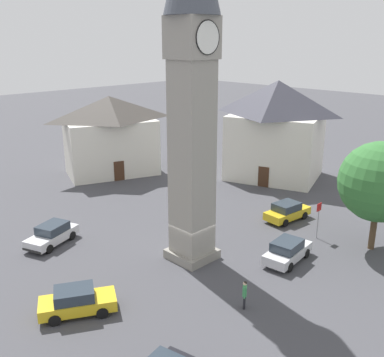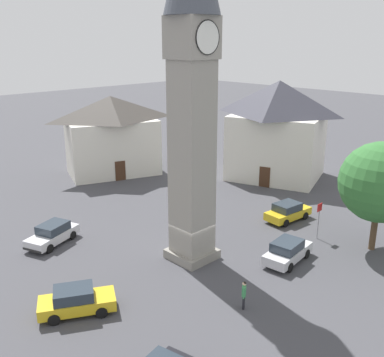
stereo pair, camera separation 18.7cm
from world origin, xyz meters
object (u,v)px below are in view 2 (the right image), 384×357
Objects in this scene: road_sign at (319,215)px; car_silver_kerb at (288,251)px; tree at (380,182)px; car_white_side at (288,212)px; clock_tower at (192,56)px; pedestrian at (244,293)px; car_blue_kerb at (76,301)px; building_terrace_right at (112,135)px; car_red_corner at (53,234)px; building_shop_left at (277,129)px.

car_silver_kerb is at bearing -174.20° from road_sign.
car_white_side is at bearing 88.95° from tree.
clock_tower is 14.20m from car_silver_kerb.
car_silver_kerb is at bearing 12.71° from pedestrian.
car_blue_kerb is 0.39× the size of building_terrace_right.
clock_tower is at bearing 130.95° from car_silver_kerb.
car_blue_kerb is at bearing -110.01° from car_red_corner.
car_blue_kerb is 21.10m from tree.
clock_tower is 13.51× the size of pedestrian.
building_terrace_right is at bearing 69.26° from clock_tower.
road_sign reaches higher than car_white_side.
building_terrace_right is 24.95m from road_sign.
pedestrian is 0.22× the size of tree.
building_shop_left is (21.62, 13.38, 4.26)m from pedestrian.
clock_tower reaches higher than car_silver_kerb.
car_white_side is at bearing 33.91° from car_silver_kerb.
building_terrace_right reaches higher than car_blue_kerb.
car_silver_kerb is 0.55× the size of tree.
building_shop_left is at bearing 58.23° from tree.
clock_tower is 14.08m from pedestrian.
clock_tower reaches higher than car_red_corner.
building_terrace_right is (-11.75, 13.33, -0.90)m from building_shop_left.
building_terrace_right reaches higher than tree.
car_red_corner is 0.39× the size of building_terrace_right.
clock_tower is 16.30m from car_white_side.
car_blue_kerb is 18.40m from road_sign.
car_silver_kerb is at bearing 151.67° from tree.
pedestrian reaches higher than car_red_corner.
car_white_side is at bearing 23.87° from pedestrian.
tree reaches higher than car_silver_kerb.
car_white_side is 2.53× the size of pedestrian.
clock_tower is at bearing 175.39° from car_white_side.
car_silver_kerb is (13.24, -4.67, 0.00)m from car_blue_kerb.
car_blue_kerb and car_white_side have the same top height.
clock_tower is 5.13× the size of car_red_corner.
road_sign is (-1.37, -3.57, 1.14)m from car_white_side.
pedestrian is 0.14× the size of building_shop_left.
clock_tower reaches higher than building_terrace_right.
car_silver_kerb is 0.38× the size of building_terrace_right.
car_red_corner is at bearing 69.99° from car_blue_kerb.
clock_tower is 15.41m from tree.
building_shop_left reaches higher than road_sign.
car_white_side is at bearing 68.98° from road_sign.
car_silver_kerb is 6.54m from pedestrian.
car_silver_kerb is 1.00× the size of car_white_side.
car_silver_kerb is at bearing -97.88° from building_terrace_right.
building_shop_left is at bearing -48.60° from building_terrace_right.
clock_tower reaches higher than car_blue_kerb.
clock_tower is 22.26m from building_shop_left.
car_red_corner is 0.57× the size of tree.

